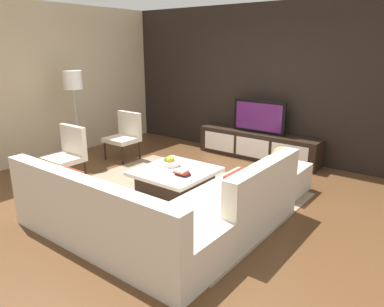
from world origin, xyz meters
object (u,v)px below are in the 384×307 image
accent_chair_near (68,151)px  floor_lamp (73,85)px  book_stack (182,173)px  fruit_bowl (170,162)px  accent_chair_far (125,133)px  decorative_ball (282,156)px  coffee_table (175,182)px  media_console (257,145)px  television (259,117)px  ottoman (280,178)px  sectional_couch (161,212)px

accent_chair_near → floor_lamp: size_ratio=0.53×
book_stack → fruit_bowl: bearing=151.6°
accent_chair_far → decorative_ball: bearing=14.0°
coffee_table → fruit_bowl: 0.31m
media_console → book_stack: (0.12, -2.42, 0.17)m
television → accent_chair_far: size_ratio=1.18×
accent_chair_near → ottoman: accent_chair_near is taller
television → accent_chair_far: (-1.98, -1.50, -0.31)m
accent_chair_far → book_stack: size_ratio=3.88×
decorative_ball → ottoman: bearing=0.0°
television → coffee_table: size_ratio=1.00×
floor_lamp → ottoman: bearing=13.7°
accent_chair_far → television: bearing=46.3°
television → floor_lamp: bearing=-140.4°
media_console → sectional_couch: size_ratio=0.93×
ottoman → decorative_ball: (0.00, 0.00, 0.34)m
coffee_table → sectional_couch: bearing=-57.8°
television → decorative_ball: 1.63m
ottoman → decorative_ball: bearing=0.0°
coffee_table → fruit_bowl: size_ratio=3.69×
accent_chair_far → ottoman: bearing=14.0°
coffee_table → accent_chair_near: size_ratio=1.19×
floor_lamp → accent_chair_near: bearing=-43.7°
ottoman → fruit_bowl: fruit_bowl is taller
television → sectional_couch: (0.53, -3.29, -0.51)m
sectional_couch → floor_lamp: floor_lamp is taller
floor_lamp → fruit_bowl: 2.48m
media_console → book_stack: media_console is taller
coffee_table → ottoman: (1.12, 1.05, -0.00)m
floor_lamp → sectional_couch: bearing=-20.7°
ottoman → accent_chair_far: accent_chair_far is taller
television → fruit_bowl: bearing=-97.3°
television → accent_chair_near: 3.39m
television → ottoman: bearing=-50.8°
media_console → floor_lamp: (-2.57, -2.12, 1.13)m
television → accent_chair_far: 2.50m
accent_chair_near → decorative_ball: size_ratio=3.18×
sectional_couch → decorative_ball: sectional_couch is taller
sectional_couch → fruit_bowl: sectional_couch is taller
media_console → decorative_ball: bearing=-50.8°
media_console → accent_chair_far: (-1.98, -1.50, 0.24)m
accent_chair_near → fruit_bowl: 1.65m
floor_lamp → ottoman: 3.87m
book_stack → decorative_ball: bearing=52.5°
sectional_couch → fruit_bowl: size_ratio=9.04×
coffee_table → floor_lamp: bearing=176.0°
floor_lamp → book_stack: bearing=-6.2°
coffee_table → decorative_ball: bearing=43.2°
coffee_table → book_stack: (0.22, -0.12, 0.22)m
media_console → floor_lamp: floor_lamp is taller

